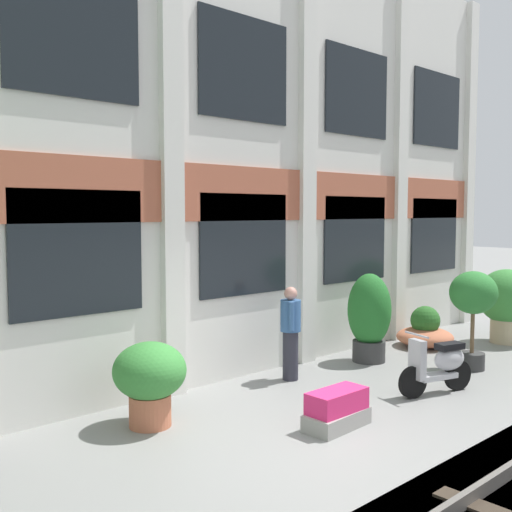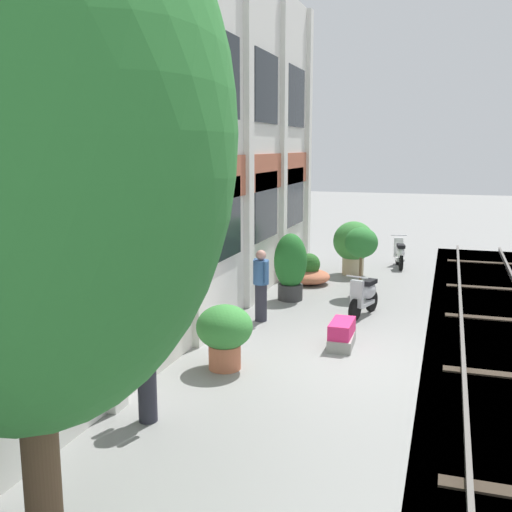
{
  "view_description": "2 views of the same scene",
  "coord_description": "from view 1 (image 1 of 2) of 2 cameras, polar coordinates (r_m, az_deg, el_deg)",
  "views": [
    {
      "loc": [
        -5.16,
        -4.79,
        2.81
      ],
      "look_at": [
        1.0,
        1.9,
        2.13
      ],
      "focal_mm": 42.0,
      "sensor_mm": 36.0,
      "label": 1
    },
    {
      "loc": [
        -10.06,
        -1.72,
        3.72
      ],
      "look_at": [
        0.77,
        1.79,
        1.64
      ],
      "focal_mm": 42.0,
      "sensor_mm": 36.0,
      "label": 2
    }
  ],
  "objects": [
    {
      "name": "ground_plane",
      "position": [
        7.58,
        4.38,
        -17.47
      ],
      "size": [
        80.0,
        80.0,
        0.0
      ],
      "primitive_type": "plane",
      "color": "gray"
    },
    {
      "name": "apartment_facade",
      "position": [
        9.38,
        -9.09,
        11.08
      ],
      "size": [
        18.22,
        0.64,
        7.88
      ],
      "color": "silver",
      "rests_on": "ground"
    },
    {
      "name": "potted_plant_wide_bowl",
      "position": [
        12.99,
        15.8,
        -7.0
      ],
      "size": [
        1.16,
        1.16,
        0.85
      ],
      "color": "#B76647",
      "rests_on": "ground"
    },
    {
      "name": "potted_plant_square_trough",
      "position": [
        8.07,
        7.71,
        -14.33
      ],
      "size": [
        0.96,
        0.49,
        0.5
      ],
      "color": "gray",
      "rests_on": "ground"
    },
    {
      "name": "potted_plant_glazed_jar",
      "position": [
        13.85,
        22.75,
        -3.9
      ],
      "size": [
        1.19,
        1.19,
        1.58
      ],
      "color": "tan",
      "rests_on": "ground"
    },
    {
      "name": "potted_plant_terracotta_small",
      "position": [
        11.25,
        19.98,
        -3.96
      ],
      "size": [
        0.82,
        0.82,
        1.76
      ],
      "color": "#333333",
      "rests_on": "ground"
    },
    {
      "name": "potted_plant_stone_basin",
      "position": [
        8.06,
        -10.09,
        -11.26
      ],
      "size": [
        0.96,
        0.96,
        1.11
      ],
      "color": "#B76647",
      "rests_on": "ground"
    },
    {
      "name": "potted_plant_fluted_column",
      "position": [
        11.41,
        10.74,
        -5.6
      ],
      "size": [
        0.81,
        0.81,
        1.65
      ],
      "color": "#333333",
      "rests_on": "ground"
    },
    {
      "name": "scooter_near_curb",
      "position": [
        9.77,
        17.05,
        -9.95
      ],
      "size": [
        1.35,
        0.63,
        0.98
      ],
      "rotation": [
        0.0,
        0.0,
        2.85
      ],
      "color": "black",
      "rests_on": "ground"
    },
    {
      "name": "resident_by_doorway",
      "position": [
        10.02,
        3.31,
        -7.07
      ],
      "size": [
        0.39,
        0.41,
        1.56
      ],
      "rotation": [
        0.0,
        0.0,
        -0.74
      ],
      "color": "#282833",
      "rests_on": "ground"
    }
  ]
}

